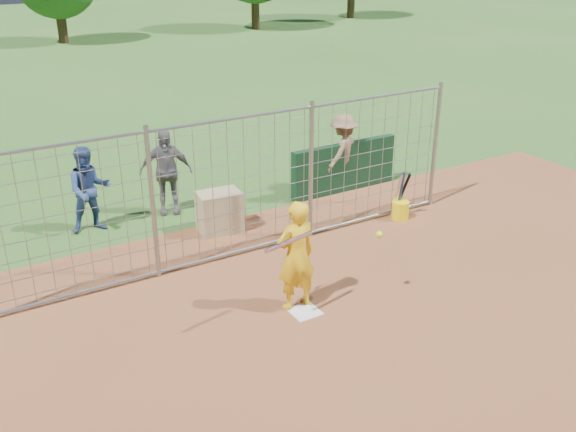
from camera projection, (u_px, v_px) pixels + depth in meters
ground at (298, 306)px, 9.88m from camera, size 100.00×100.00×0.00m
infield_dirt at (432, 423)px, 7.52m from camera, size 18.00×18.00×0.00m
home_plate at (305, 312)px, 9.72m from camera, size 0.43×0.43×0.02m
dugout_wall at (344, 167)px, 14.07m from camera, size 2.60×0.20×1.10m
batter at (296, 256)px, 9.51m from camera, size 0.64×0.42×1.76m
bystander_a at (89, 190)px, 12.05m from camera, size 0.88×0.72×1.68m
bystander_b at (166, 171)px, 12.84m from camera, size 1.13×0.77×1.78m
bystander_c at (343, 153)px, 14.04m from camera, size 1.27×1.02×1.71m
equipment_bin at (220, 212)px, 12.20m from camera, size 0.85×0.62×0.80m
equipment_in_play at (312, 240)px, 9.06m from camera, size 1.97×0.30×0.28m
bucket_with_bats at (400, 208)px, 12.79m from camera, size 0.34×0.38×0.98m
backstop_fence at (237, 189)px, 10.94m from camera, size 9.08×0.08×2.60m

